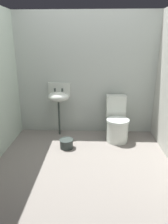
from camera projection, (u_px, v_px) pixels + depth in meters
name	position (u px, v px, depth m)	size (l,w,h in m)	color
ground_plane	(83.00, 165.00, 3.11)	(3.00, 2.78, 0.08)	gray
wall_back	(86.00, 75.00, 3.92)	(3.00, 0.10, 2.24)	#B1BBB2
toilet_near_wall	(117.00, 123.00, 3.77)	(0.42, 0.61, 0.78)	silver
sink	(59.00, 96.00, 3.85)	(0.42, 0.35, 0.99)	#2F3734
bucket	(67.00, 143.00, 3.51)	(0.24, 0.24, 0.16)	#2F3734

